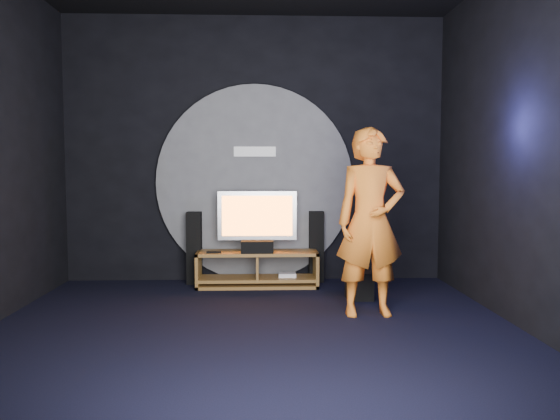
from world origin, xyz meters
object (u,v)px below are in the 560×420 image
object	(u,v)px
media_console	(258,271)
tower_speaker_left	(194,248)
tower_speaker_right	(316,246)
player	(371,222)
tv	(257,218)
subwoofer	(359,285)

from	to	relation	value
media_console	tower_speaker_left	bearing A→B (deg)	165.00
media_console	tower_speaker_right	bearing A→B (deg)	21.20
tower_speaker_right	player	distance (m)	1.81
tv	tower_speaker_left	size ratio (longest dim) A/B	1.07
tv	media_console	bearing A→B (deg)	-84.40
tower_speaker_left	player	xyz separation A→B (m)	(1.97, -1.62, 0.49)
tower_speaker_left	tower_speaker_right	bearing A→B (deg)	2.79
media_console	tower_speaker_left	xyz separation A→B (m)	(-0.83, 0.22, 0.27)
tv	player	world-z (taller)	player
subwoofer	media_console	bearing A→B (deg)	148.33
media_console	player	world-z (taller)	player
media_console	subwoofer	size ratio (longest dim) A/B	4.78
media_console	tv	distance (m)	0.67
tower_speaker_right	tower_speaker_left	bearing A→B (deg)	-177.21
tv	tower_speaker_left	bearing A→B (deg)	169.34
tower_speaker_left	player	distance (m)	2.60
subwoofer	tower_speaker_right	bearing A→B (deg)	111.04
subwoofer	player	xyz separation A→B (m)	(-0.02, -0.68, 0.80)
tv	player	bearing A→B (deg)	-51.82
media_console	tower_speaker_right	distance (m)	0.87
media_console	tower_speaker_left	world-z (taller)	tower_speaker_left
tower_speaker_left	tower_speaker_right	size ratio (longest dim) A/B	1.00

